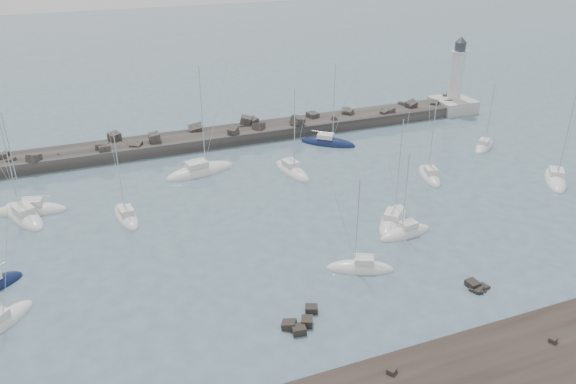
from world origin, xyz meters
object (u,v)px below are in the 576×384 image
(sailboat_11, at_px, (555,180))
(sailboat_14, at_px, (1,323))
(sailboat_7, at_px, (393,221))
(sailboat_13, at_px, (30,211))
(sailboat_3, at_px, (126,217))
(sailboat_4, at_px, (200,172))
(sailboat_1, at_px, (24,217))
(sailboat_9, at_px, (405,233))
(sailboat_8, at_px, (328,143))
(sailboat_10, at_px, (429,176))
(sailboat_12, at_px, (484,147))
(sailboat_5, at_px, (360,268))
(lighthouse, at_px, (454,95))
(sailboat_6, at_px, (292,171))

(sailboat_11, distance_m, sailboat_14, 70.59)
(sailboat_7, relative_size, sailboat_11, 0.99)
(sailboat_11, distance_m, sailboat_13, 70.42)
(sailboat_3, bearing_deg, sailboat_4, 40.70)
(sailboat_1, bearing_deg, sailboat_9, -26.52)
(sailboat_13, bearing_deg, sailboat_8, 9.77)
(sailboat_10, xyz_separation_m, sailboat_12, (14.85, 6.57, -0.01))
(sailboat_5, bearing_deg, sailboat_13, 140.68)
(sailboat_5, distance_m, sailboat_12, 42.30)
(sailboat_3, height_order, sailboat_13, sailboat_13)
(sailboat_4, distance_m, sailboat_14, 36.28)
(lighthouse, xyz_separation_m, sailboat_6, (-39.36, -15.72, -2.95))
(sailboat_6, distance_m, sailboat_12, 32.45)
(sailboat_3, bearing_deg, sailboat_5, -43.92)
(sailboat_3, bearing_deg, sailboat_9, -28.36)
(sailboat_6, relative_size, sailboat_11, 0.97)
(sailboat_4, relative_size, sailboat_9, 1.50)
(sailboat_12, bearing_deg, sailboat_4, 171.22)
(sailboat_4, bearing_deg, sailboat_10, -24.27)
(sailboat_11, xyz_separation_m, sailboat_14, (-70.37, -5.56, 0.00))
(sailboat_1, bearing_deg, sailboat_12, -1.30)
(sailboat_3, height_order, sailboat_12, sailboat_3)
(sailboat_6, xyz_separation_m, sailboat_7, (5.90, -18.25, -0.01))
(lighthouse, height_order, sailboat_13, lighthouse)
(sailboat_4, relative_size, sailboat_13, 1.17)
(lighthouse, relative_size, sailboat_6, 1.08)
(lighthouse, relative_size, sailboat_10, 1.24)
(sailboat_7, xyz_separation_m, sailboat_12, (26.47, 16.00, 0.00))
(sailboat_5, xyz_separation_m, sailboat_13, (-32.41, 26.55, 0.00))
(sailboat_10, relative_size, sailboat_12, 1.05)
(lighthouse, bearing_deg, sailboat_14, -153.81)
(lighthouse, distance_m, sailboat_7, 47.77)
(sailboat_11, bearing_deg, sailboat_5, -165.04)
(sailboat_4, relative_size, sailboat_5, 1.47)
(sailboat_8, xyz_separation_m, sailboat_9, (-4.02, -29.72, 0.00))
(lighthouse, xyz_separation_m, sailboat_1, (-75.15, -16.42, -2.95))
(sailboat_9, bearing_deg, sailboat_14, -179.34)
(sailboat_6, distance_m, sailboat_14, 43.08)
(sailboat_5, bearing_deg, sailboat_14, 173.30)
(sailboat_9, xyz_separation_m, sailboat_11, (27.60, 5.07, -0.01))
(sailboat_11, xyz_separation_m, sailboat_12, (-0.90, 14.08, 0.01))
(sailboat_1, relative_size, sailboat_6, 1.12)
(sailboat_6, height_order, sailboat_9, sailboat_6)
(lighthouse, distance_m, sailboat_14, 85.26)
(sailboat_3, relative_size, sailboat_11, 0.86)
(sailboat_5, bearing_deg, lighthouse, 44.74)
(sailboat_4, distance_m, sailboat_11, 50.26)
(sailboat_12, bearing_deg, sailboat_11, -86.35)
(sailboat_1, xyz_separation_m, sailboat_12, (68.17, -1.54, -0.00))
(sailboat_4, xyz_separation_m, sailboat_5, (9.72, -30.61, -0.01))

